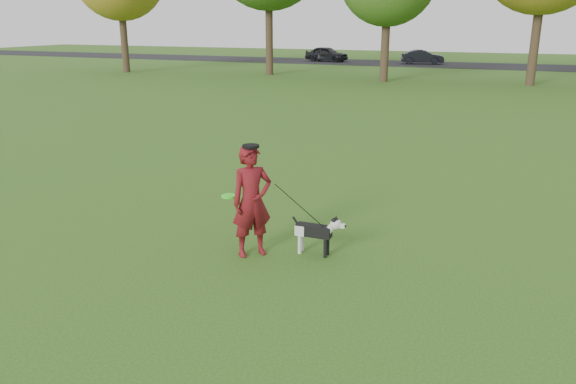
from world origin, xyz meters
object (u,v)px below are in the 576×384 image
at_px(man, 252,201).
at_px(car_mid, 422,57).
at_px(car_left, 327,54).
at_px(dog, 318,230).

relative_size(man, car_mid, 0.50).
xyz_separation_m(car_left, car_mid, (8.23, 0.00, -0.07)).
xyz_separation_m(man, car_left, (-12.07, 40.52, -0.20)).
height_order(man, car_mid, man).
xyz_separation_m(dog, car_mid, (-4.78, 40.16, 0.18)).
xyz_separation_m(man, dog, (0.94, 0.35, -0.46)).
bearing_deg(dog, man, -159.27).
bearing_deg(car_mid, car_left, 78.91).
bearing_deg(car_left, man, -156.28).
relative_size(man, dog, 1.98).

